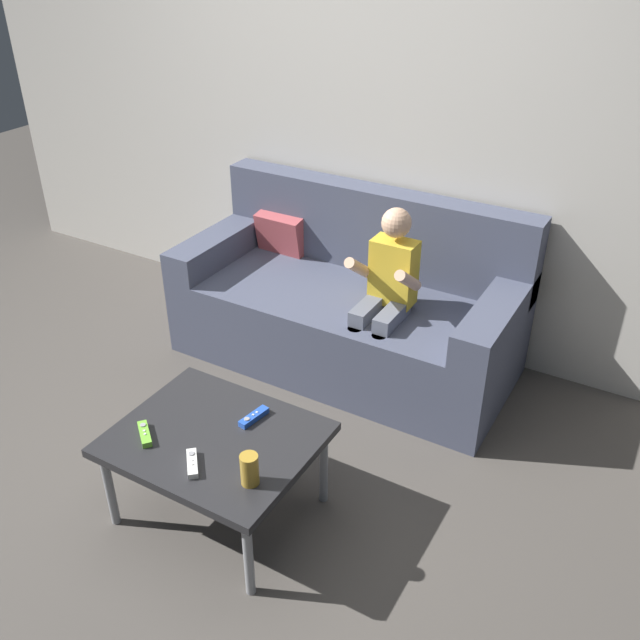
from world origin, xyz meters
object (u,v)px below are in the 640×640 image
object	(u,v)px
game_remote_white_far_corner	(192,463)
person_seated_on_couch	(385,293)
game_remote_blue_center	(254,417)
game_remote_lime_near_edge	(145,434)
couch	(349,306)
coffee_table	(215,443)
soda_can	(250,469)

from	to	relation	value
game_remote_white_far_corner	person_seated_on_couch	bearing A→B (deg)	83.09
game_remote_blue_center	game_remote_white_far_corner	world-z (taller)	same
game_remote_lime_near_edge	game_remote_white_far_corner	xyz separation A→B (m)	(0.26, -0.04, 0.00)
couch	game_remote_lime_near_edge	world-z (taller)	couch
coffee_table	game_remote_lime_near_edge	bearing A→B (deg)	-149.34
person_seated_on_couch	game_remote_lime_near_edge	world-z (taller)	person_seated_on_couch
person_seated_on_couch	coffee_table	bearing A→B (deg)	-99.68
soda_can	couch	bearing A→B (deg)	104.26
couch	person_seated_on_couch	bearing A→B (deg)	-32.32
coffee_table	game_remote_blue_center	bearing A→B (deg)	64.86
game_remote_lime_near_edge	game_remote_blue_center	world-z (taller)	same
couch	game_remote_white_far_corner	world-z (taller)	couch
couch	game_remote_blue_center	bearing A→B (deg)	-81.34
couch	game_remote_white_far_corner	size ratio (longest dim) A/B	13.76
game_remote_lime_near_edge	soda_can	size ratio (longest dim) A/B	1.08
coffee_table	game_remote_white_far_corner	world-z (taller)	game_remote_white_far_corner
game_remote_white_far_corner	game_remote_lime_near_edge	bearing A→B (deg)	171.93
person_seated_on_couch	coffee_table	xyz separation A→B (m)	(-0.19, -1.10, -0.19)
couch	coffee_table	world-z (taller)	couch
coffee_table	game_remote_lime_near_edge	distance (m)	0.27
game_remote_blue_center	soda_can	distance (m)	0.35
game_remote_white_far_corner	soda_can	size ratio (longest dim) A/B	1.05
person_seated_on_couch	soda_can	distance (m)	1.24
game_remote_lime_near_edge	game_remote_white_far_corner	world-z (taller)	same
game_remote_white_far_corner	soda_can	xyz separation A→B (m)	(0.23, 0.04, 0.05)
coffee_table	game_remote_blue_center	size ratio (longest dim) A/B	5.30
game_remote_lime_near_edge	game_remote_blue_center	size ratio (longest dim) A/B	0.91
game_remote_blue_center	game_remote_white_far_corner	distance (m)	0.33
couch	game_remote_lime_near_edge	xyz separation A→B (m)	(-0.13, -1.42, 0.10)
couch	person_seated_on_couch	xyz separation A→B (m)	(0.29, -0.18, 0.24)
game_remote_blue_center	soda_can	world-z (taller)	soda_can
game_remote_white_far_corner	game_remote_blue_center	bearing A→B (deg)	83.04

